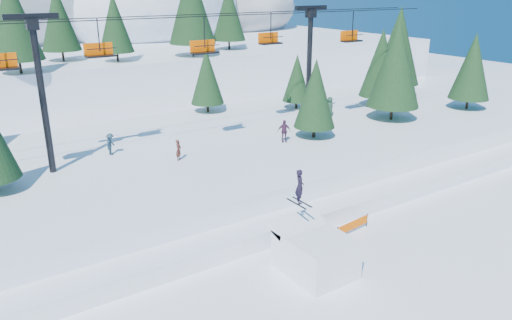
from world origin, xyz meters
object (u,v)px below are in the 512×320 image
banner_near (353,225)px  banner_far (355,201)px  jump_kicker (314,251)px  chairlift (185,58)px

banner_near → banner_far: same height
jump_kicker → banner_far: size_ratio=2.00×
chairlift → banner_far: 16.10m
banner_near → banner_far: size_ratio=1.08×
jump_kicker → chairlift: bearing=87.2°
jump_kicker → chairlift: 18.17m
chairlift → banner_far: bearing=-60.7°
jump_kicker → banner_far: bearing=31.0°
jump_kicker → banner_far: 8.67m
chairlift → banner_near: bearing=-74.7°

